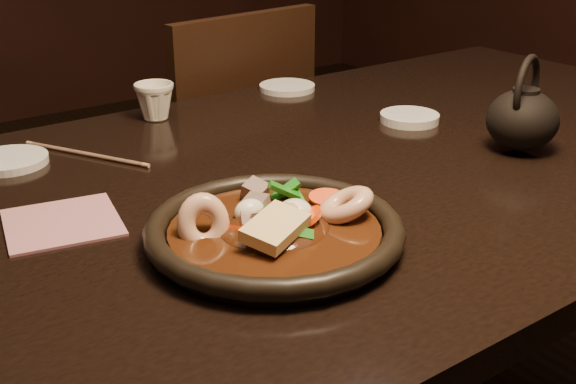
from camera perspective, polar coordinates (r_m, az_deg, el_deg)
table at (r=1.18m, az=6.12°, el=-0.59°), size 1.60×0.90×0.75m
chair at (r=1.80m, az=-5.59°, el=1.44°), size 0.47×0.47×0.89m
plate at (r=0.85m, az=-1.07°, el=-3.15°), size 0.31×0.31×0.03m
stirfry at (r=0.86m, az=-1.02°, el=-2.61°), size 0.24×0.18×0.07m
soy_dish at (r=1.32m, az=9.58°, el=5.81°), size 0.11×0.11×0.01m
saucer_left at (r=1.18m, az=-21.20°, el=2.33°), size 0.12×0.12×0.01m
saucer_right at (r=1.51m, az=-0.07°, el=8.28°), size 0.12×0.12×0.01m
tea_cup at (r=1.33m, az=-10.50°, el=7.16°), size 0.07×0.07×0.07m
chopsticks at (r=1.18m, az=-15.70°, el=2.92°), size 0.12×0.22×0.01m
napkin at (r=0.95m, az=-17.41°, el=-2.32°), size 0.16×0.16×0.00m
teapot at (r=1.20m, az=18.07°, el=5.70°), size 0.14×0.11×0.15m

